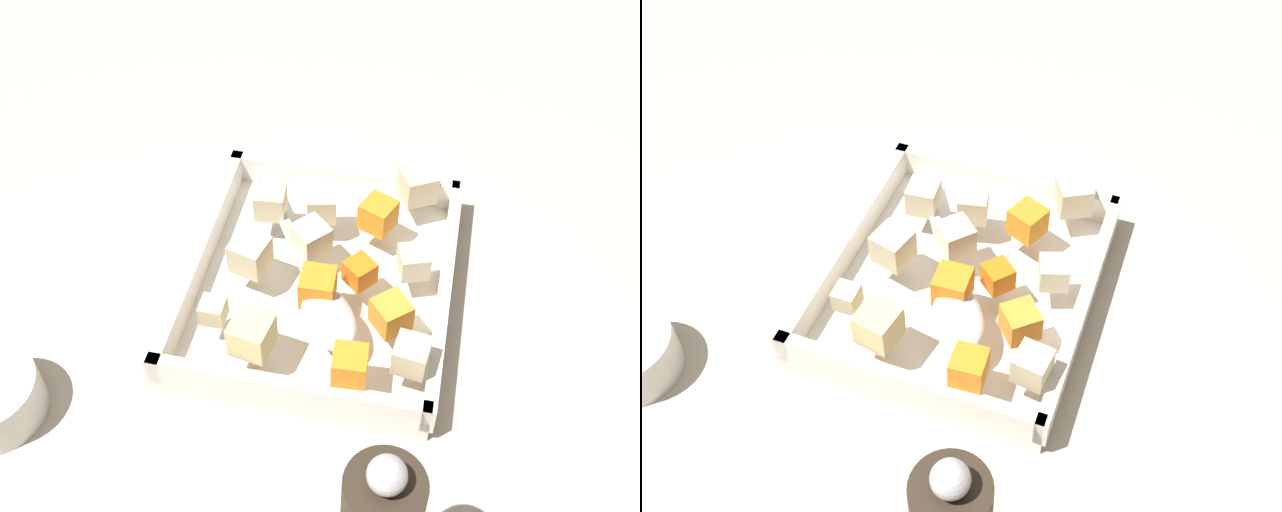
% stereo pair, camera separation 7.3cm
% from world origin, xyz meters
% --- Properties ---
extents(ground_plane, '(4.00, 4.00, 0.00)m').
position_xyz_m(ground_plane, '(0.00, 0.00, 0.00)').
color(ground_plane, '#BCB29E').
extents(baking_dish, '(0.28, 0.25, 0.05)m').
position_xyz_m(baking_dish, '(0.02, 0.00, 0.01)').
color(baking_dish, white).
rests_on(baking_dish, ground_plane).
extents(carrot_chunk_center, '(0.04, 0.04, 0.03)m').
position_xyz_m(carrot_chunk_center, '(-0.05, 0.05, 0.06)').
color(carrot_chunk_center, orange).
rests_on(carrot_chunk_center, baking_dish).
extents(carrot_chunk_rim_edge, '(0.03, 0.03, 0.02)m').
position_xyz_m(carrot_chunk_rim_edge, '(0.03, 0.04, 0.06)').
color(carrot_chunk_rim_edge, orange).
rests_on(carrot_chunk_rim_edge, baking_dish).
extents(carrot_chunk_corner_nw, '(0.04, 0.04, 0.03)m').
position_xyz_m(carrot_chunk_corner_nw, '(0.07, 0.08, 0.06)').
color(carrot_chunk_corner_nw, orange).
rests_on(carrot_chunk_corner_nw, baking_dish).
extents(carrot_chunk_near_right, '(0.03, 0.03, 0.03)m').
position_xyz_m(carrot_chunk_near_right, '(0.06, 0.01, 0.06)').
color(carrot_chunk_near_right, orange).
rests_on(carrot_chunk_near_right, baking_dish).
extents(carrot_chunk_mid_left, '(0.03, 0.03, 0.03)m').
position_xyz_m(carrot_chunk_mid_left, '(0.13, 0.05, 0.06)').
color(carrot_chunk_mid_left, orange).
rests_on(carrot_chunk_mid_left, baking_dish).
extents(potato_chunk_far_left, '(0.04, 0.04, 0.03)m').
position_xyz_m(potato_chunk_far_left, '(-0.09, 0.08, 0.06)').
color(potato_chunk_far_left, beige).
rests_on(potato_chunk_far_left, baking_dish).
extents(potato_chunk_near_left, '(0.03, 0.03, 0.03)m').
position_xyz_m(potato_chunk_near_left, '(-0.05, -0.01, 0.06)').
color(potato_chunk_near_left, beige).
rests_on(potato_chunk_near_left, baking_dish).
extents(potato_chunk_near_spoon, '(0.04, 0.04, 0.03)m').
position_xyz_m(potato_chunk_near_spoon, '(0.00, -0.01, 0.06)').
color(potato_chunk_near_spoon, beige).
rests_on(potato_chunk_near_spoon, baking_dish).
extents(potato_chunk_far_right, '(0.04, 0.04, 0.03)m').
position_xyz_m(potato_chunk_far_right, '(0.12, -0.03, 0.06)').
color(potato_chunk_far_right, '#E0CC89').
rests_on(potato_chunk_far_right, baking_dish).
extents(potato_chunk_back_center, '(0.03, 0.03, 0.03)m').
position_xyz_m(potato_chunk_back_center, '(-0.04, -0.06, 0.06)').
color(potato_chunk_back_center, beige).
rests_on(potato_chunk_back_center, baking_dish).
extents(potato_chunk_heap_side, '(0.04, 0.04, 0.03)m').
position_xyz_m(potato_chunk_heap_side, '(0.03, -0.06, 0.06)').
color(potato_chunk_heap_side, beige).
rests_on(potato_chunk_heap_side, baking_dish).
extents(potato_chunk_front_center, '(0.02, 0.02, 0.02)m').
position_xyz_m(potato_chunk_front_center, '(0.10, -0.08, 0.06)').
color(potato_chunk_front_center, beige).
rests_on(potato_chunk_front_center, baking_dish).
extents(potato_chunk_corner_ne, '(0.03, 0.03, 0.03)m').
position_xyz_m(potato_chunk_corner_ne, '(0.01, 0.09, 0.06)').
color(potato_chunk_corner_ne, beige).
rests_on(potato_chunk_corner_ne, baking_dish).
extents(potato_chunk_corner_se, '(0.03, 0.03, 0.03)m').
position_xyz_m(potato_chunk_corner_se, '(0.11, 0.10, 0.06)').
color(potato_chunk_corner_se, beige).
rests_on(potato_chunk_corner_se, baking_dish).
extents(serving_spoon, '(0.23, 0.15, 0.02)m').
position_xyz_m(serving_spoon, '(0.07, 0.02, 0.06)').
color(serving_spoon, silver).
rests_on(serving_spoon, baking_dish).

